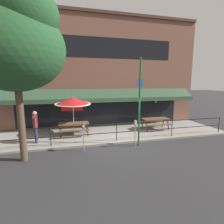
{
  "coord_description": "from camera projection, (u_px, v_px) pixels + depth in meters",
  "views": [
    {
      "loc": [
        -2.56,
        -8.64,
        3.27
      ],
      "look_at": [
        0.07,
        1.6,
        1.5
      ],
      "focal_mm": 28.0,
      "sensor_mm": 36.0,
      "label": 1
    }
  ],
  "objects": [
    {
      "name": "street_tree_curbside",
      "position": [
        17.0,
        43.0,
        6.64
      ],
      "size": [
        3.84,
        3.46,
        6.76
      ],
      "color": "brown",
      "rests_on": "ground"
    },
    {
      "name": "parking_meter_near",
      "position": [
        83.0,
        128.0,
        8.25
      ],
      "size": [
        0.15,
        0.16,
        1.42
      ],
      "color": "gray",
      "rests_on": "ground"
    },
    {
      "name": "parking_meter_far",
      "position": [
        135.0,
        125.0,
        8.82
      ],
      "size": [
        0.15,
        0.16,
        1.42
      ],
      "color": "gray",
      "rests_on": "ground"
    },
    {
      "name": "restaurant_building",
      "position": [
        102.0,
        72.0,
        12.79
      ],
      "size": [
        15.0,
        1.6,
        8.16
      ],
      "color": "brown",
      "rests_on": "ground"
    },
    {
      "name": "ground_plane",
      "position": [
        118.0,
        144.0,
        9.42
      ],
      "size": [
        120.0,
        120.0,
        0.0
      ],
      "primitive_type": "plane",
      "color": "#2D2D30"
    },
    {
      "name": "picnic_table_centre",
      "position": [
        155.0,
        121.0,
        11.99
      ],
      "size": [
        1.8,
        1.42,
        0.76
      ],
      "color": "brown",
      "rests_on": "patio_deck"
    },
    {
      "name": "pedestrian_walking",
      "position": [
        35.0,
        125.0,
        9.24
      ],
      "size": [
        0.3,
        0.61,
        1.71
      ],
      "color": "navy",
      "rests_on": "patio_deck"
    },
    {
      "name": "patio_deck",
      "position": [
        109.0,
        133.0,
        11.32
      ],
      "size": [
        15.0,
        4.0,
        0.1
      ],
      "primitive_type": "cube",
      "color": "gray",
      "rests_on": "ground"
    },
    {
      "name": "patio_umbrella_left",
      "position": [
        73.0,
        101.0,
        10.56
      ],
      "size": [
        2.14,
        2.14,
        2.38
      ],
      "color": "#B7B2A8",
      "rests_on": "patio_deck"
    },
    {
      "name": "patio_railing",
      "position": [
        117.0,
        128.0,
        9.57
      ],
      "size": [
        13.84,
        0.04,
        0.97
      ],
      "color": "black",
      "rests_on": "patio_deck"
    },
    {
      "name": "picnic_table_left",
      "position": [
        74.0,
        125.0,
        10.62
      ],
      "size": [
        1.8,
        1.42,
        0.76
      ],
      "color": "brown",
      "rests_on": "patio_deck"
    },
    {
      "name": "street_sign_pole",
      "position": [
        140.0,
        102.0,
        8.85
      ],
      "size": [
        0.28,
        0.09,
        4.52
      ],
      "color": "#1E6033",
      "rests_on": "ground"
    }
  ]
}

